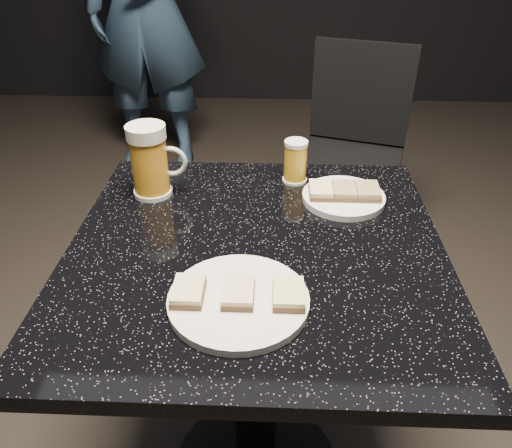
{
  "coord_description": "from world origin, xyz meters",
  "views": [
    {
      "loc": [
        0.03,
        -0.75,
        1.29
      ],
      "look_at": [
        0.0,
        0.0,
        0.8
      ],
      "focal_mm": 35.0,
      "sensor_mm": 36.0,
      "label": 1
    }
  ],
  "objects_px": {
    "patron": "(145,6)",
    "beer_mug": "(150,161)",
    "table": "(256,339)",
    "plate_large": "(238,300)",
    "plate_small": "(343,197)",
    "chair": "(352,146)",
    "beer_tumbler": "(295,162)"
  },
  "relations": [
    {
      "from": "plate_large",
      "to": "chair",
      "type": "xyz_separation_m",
      "value": [
        0.35,
        1.19,
        -0.26
      ]
    },
    {
      "from": "patron",
      "to": "chair",
      "type": "relative_size",
      "value": 1.96
    },
    {
      "from": "beer_mug",
      "to": "plate_large",
      "type": "bearing_deg",
      "value": -58.95
    },
    {
      "from": "plate_large",
      "to": "beer_tumbler",
      "type": "relative_size",
      "value": 2.31
    },
    {
      "from": "patron",
      "to": "beer_mug",
      "type": "distance_m",
      "value": 1.76
    },
    {
      "from": "table",
      "to": "beer_mug",
      "type": "xyz_separation_m",
      "value": [
        -0.23,
        0.19,
        0.32
      ]
    },
    {
      "from": "beer_mug",
      "to": "beer_tumbler",
      "type": "relative_size",
      "value": 1.61
    },
    {
      "from": "beer_mug",
      "to": "chair",
      "type": "bearing_deg",
      "value": 56.41
    },
    {
      "from": "patron",
      "to": "beer_mug",
      "type": "height_order",
      "value": "patron"
    },
    {
      "from": "plate_small",
      "to": "chair",
      "type": "bearing_deg",
      "value": 80.27
    },
    {
      "from": "table",
      "to": "beer_mug",
      "type": "relative_size",
      "value": 4.75
    },
    {
      "from": "plate_small",
      "to": "patron",
      "type": "bearing_deg",
      "value": 115.28
    },
    {
      "from": "chair",
      "to": "patron",
      "type": "bearing_deg",
      "value": 137.73
    },
    {
      "from": "plate_large",
      "to": "plate_small",
      "type": "height_order",
      "value": "same"
    },
    {
      "from": "plate_large",
      "to": "beer_tumbler",
      "type": "bearing_deg",
      "value": 76.72
    },
    {
      "from": "plate_small",
      "to": "table",
      "type": "distance_m",
      "value": 0.36
    },
    {
      "from": "plate_large",
      "to": "plate_small",
      "type": "bearing_deg",
      "value": 58.99
    },
    {
      "from": "plate_small",
      "to": "patron",
      "type": "height_order",
      "value": "patron"
    },
    {
      "from": "plate_small",
      "to": "chair",
      "type": "height_order",
      "value": "chair"
    },
    {
      "from": "beer_mug",
      "to": "chair",
      "type": "xyz_separation_m",
      "value": [
        0.56,
        0.84,
        -0.33
      ]
    },
    {
      "from": "beer_mug",
      "to": "patron",
      "type": "bearing_deg",
      "value": 103.26
    },
    {
      "from": "table",
      "to": "chair",
      "type": "xyz_separation_m",
      "value": [
        0.33,
        1.03,
        -0.01
      ]
    },
    {
      "from": "plate_large",
      "to": "patron",
      "type": "relative_size",
      "value": 0.13
    },
    {
      "from": "beer_tumbler",
      "to": "chair",
      "type": "distance_m",
      "value": 0.86
    },
    {
      "from": "plate_small",
      "to": "chair",
      "type": "relative_size",
      "value": 0.2
    },
    {
      "from": "plate_small",
      "to": "patron",
      "type": "distance_m",
      "value": 1.91
    },
    {
      "from": "patron",
      "to": "table",
      "type": "height_order",
      "value": "patron"
    },
    {
      "from": "plate_large",
      "to": "patron",
      "type": "height_order",
      "value": "patron"
    },
    {
      "from": "patron",
      "to": "beer_mug",
      "type": "relative_size",
      "value": 10.68
    },
    {
      "from": "plate_small",
      "to": "table",
      "type": "height_order",
      "value": "plate_small"
    },
    {
      "from": "plate_small",
      "to": "beer_tumbler",
      "type": "relative_size",
      "value": 1.8
    },
    {
      "from": "patron",
      "to": "plate_small",
      "type": "bearing_deg",
      "value": -63.4
    }
  ]
}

